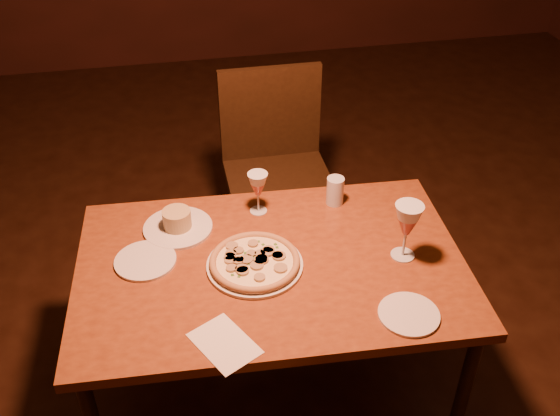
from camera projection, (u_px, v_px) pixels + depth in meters
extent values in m
cube|color=brown|center=(271.00, 266.00, 2.05)|extent=(1.31, 0.89, 0.04)
cylinder|color=black|center=(116.00, 286.00, 2.46)|extent=(0.05, 0.05, 0.64)
cylinder|color=black|center=(462.00, 399.00, 2.03)|extent=(0.05, 0.05, 0.64)
cylinder|color=black|center=(398.00, 259.00, 2.59)|extent=(0.05, 0.05, 0.64)
cube|color=black|center=(280.00, 183.00, 2.75)|extent=(0.46, 0.46, 0.04)
cube|color=black|center=(270.00, 113.00, 2.78)|extent=(0.45, 0.03, 0.43)
cylinder|color=black|center=(247.00, 259.00, 2.73)|extent=(0.04, 0.04, 0.47)
cylinder|color=black|center=(235.00, 210.00, 3.02)|extent=(0.04, 0.04, 0.47)
cylinder|color=black|center=(328.00, 248.00, 2.79)|extent=(0.04, 0.04, 0.47)
cylinder|color=black|center=(309.00, 201.00, 3.08)|extent=(0.04, 0.04, 0.47)
cylinder|color=silver|center=(255.00, 265.00, 2.02)|extent=(0.31, 0.31, 0.01)
cylinder|color=#FBDDAD|center=(255.00, 262.00, 2.01)|extent=(0.28, 0.28, 0.01)
torus|color=#B3794E|center=(255.00, 261.00, 2.01)|extent=(0.29, 0.29, 0.02)
cylinder|color=silver|center=(178.00, 228.00, 2.18)|extent=(0.24, 0.24, 0.01)
cylinder|color=tan|center=(177.00, 219.00, 2.15)|extent=(0.10, 0.10, 0.07)
cylinder|color=silver|center=(335.00, 191.00, 2.27)|extent=(0.06, 0.06, 0.11)
cylinder|color=silver|center=(145.00, 261.00, 2.03)|extent=(0.20, 0.20, 0.01)
cylinder|color=silver|center=(409.00, 314.00, 1.84)|extent=(0.18, 0.18, 0.01)
cube|color=silver|center=(225.00, 343.00, 1.75)|extent=(0.21, 0.24, 0.00)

